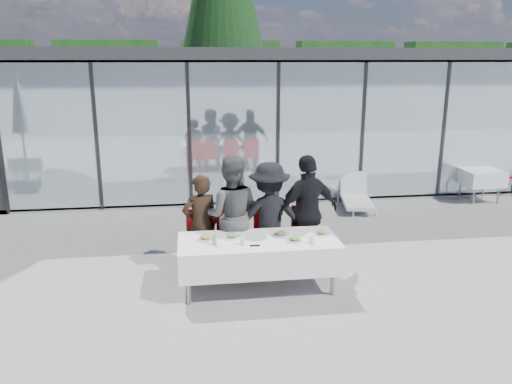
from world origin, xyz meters
TOP-DOWN VIEW (x-y plane):
  - ground at (0.00, 0.00)m, footprint 90.00×90.00m
  - pavilion at (2.00, 8.16)m, footprint 14.80×8.80m
  - treeline at (-2.00, 28.00)m, footprint 62.50×2.00m
  - dining_table at (0.00, -0.24)m, footprint 2.26×0.96m
  - diner_a at (-0.79, 0.44)m, footprint 0.71×0.71m
  - diner_chair_a at (-0.79, 0.51)m, footprint 0.44×0.44m
  - diner_b at (-0.33, 0.44)m, footprint 1.04×1.04m
  - diner_chair_b at (-0.33, 0.51)m, footprint 0.44×0.44m
  - diner_c at (0.26, 0.44)m, footprint 1.12×1.12m
  - diner_chair_c at (0.26, 0.51)m, footprint 0.44×0.44m
  - diner_d at (0.87, 0.44)m, footprint 1.35×1.35m
  - diner_chair_d at (0.87, 0.51)m, footprint 0.44×0.44m
  - plate_a at (-0.74, -0.14)m, footprint 0.24×0.24m
  - plate_b at (-0.37, -0.12)m, footprint 0.24×0.24m
  - plate_c at (0.35, -0.11)m, footprint 0.24×0.24m
  - plate_d at (0.94, -0.15)m, footprint 0.24×0.24m
  - plate_extra at (0.49, -0.36)m, footprint 0.24×0.24m
  - juice_bottle at (-0.62, -0.36)m, footprint 0.06×0.06m
  - drinking_glasses at (0.23, -0.45)m, footprint 1.02×0.14m
  - folded_eyeglasses at (-0.09, -0.48)m, footprint 0.14×0.03m
  - spare_table_right at (5.78, 3.70)m, footprint 0.86×0.86m
  - spare_chair_b at (5.44, 4.40)m, footprint 0.59×0.59m
  - lounger at (2.73, 3.56)m, footprint 0.83×1.42m

SIDE VIEW (x-z plane):
  - ground at x=0.00m, z-range 0.00..0.00m
  - lounger at x=2.73m, z-range -0.10..0.62m
  - diner_chair_a at x=-0.79m, z-range 0.05..1.03m
  - diner_chair_b at x=-0.33m, z-range 0.05..1.03m
  - diner_chair_c at x=0.26m, z-range 0.05..1.03m
  - diner_chair_d at x=0.87m, z-range 0.05..1.03m
  - spare_chair_b at x=5.44m, z-range 0.05..1.03m
  - dining_table at x=0.00m, z-range 0.16..0.91m
  - spare_table_right at x=5.78m, z-range 0.18..0.92m
  - folded_eyeglasses at x=-0.09m, z-range 0.75..0.76m
  - plate_a at x=-0.74m, z-range 0.74..0.81m
  - plate_b at x=-0.37m, z-range 0.74..0.81m
  - plate_c at x=0.35m, z-range 0.74..0.81m
  - plate_d at x=0.94m, z-range 0.74..0.81m
  - plate_extra at x=0.49m, z-range 0.74..0.81m
  - diner_a at x=-0.79m, z-range 0.00..1.56m
  - drinking_glasses at x=0.23m, z-range 0.75..0.85m
  - juice_bottle at x=-0.62m, z-range 0.75..0.89m
  - diner_c at x=0.26m, z-range 0.00..1.72m
  - diner_d at x=0.87m, z-range 0.00..1.82m
  - diner_b at x=-0.33m, z-range 0.00..1.84m
  - pavilion at x=2.00m, z-range 0.43..3.87m
  - treeline at x=-2.00m, z-range 0.00..4.40m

